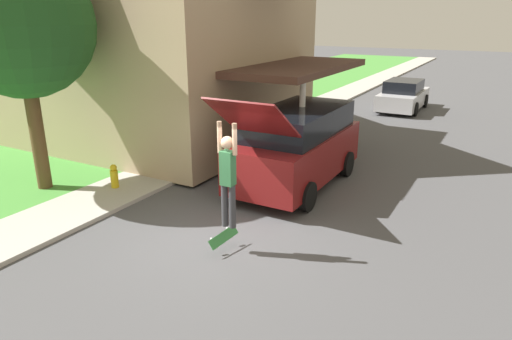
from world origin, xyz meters
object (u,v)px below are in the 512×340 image
at_px(suv_parked, 297,145).
at_px(skateboard, 223,237).
at_px(car_down_street, 403,96).
at_px(skateboarder, 228,174).
at_px(fire_hydrant, 114,176).
at_px(lawn_tree_near, 20,26).

distance_m(suv_parked, skateboard, 4.15).
height_order(car_down_street, skateboard, car_down_street).
distance_m(skateboarder, skateboard, 1.34).
xyz_separation_m(skateboarder, fire_hydrant, (-4.41, 1.31, -1.21)).
distance_m(suv_parked, fire_hydrant, 4.89).
xyz_separation_m(skateboard, fire_hydrant, (-4.27, 1.31, 0.12)).
distance_m(suv_parked, car_down_street, 12.11).
relative_size(car_down_street, fire_hydrant, 6.57).
bearing_deg(car_down_street, lawn_tree_near, -110.32).
distance_m(lawn_tree_near, skateboarder, 6.61).
xyz_separation_m(suv_parked, car_down_street, (0.17, 12.10, -0.43)).
height_order(suv_parked, fire_hydrant, suv_parked).
bearing_deg(lawn_tree_near, suv_parked, 32.59).
xyz_separation_m(lawn_tree_near, skateboarder, (6.08, -0.45, -2.55)).
relative_size(skateboard, fire_hydrant, 1.21).
xyz_separation_m(suv_parked, fire_hydrant, (-3.98, -2.75, -0.71)).
relative_size(lawn_tree_near, car_down_street, 1.41).
bearing_deg(car_down_street, fire_hydrant, -105.62).
bearing_deg(skateboard, fire_hydrant, 162.98).
xyz_separation_m(car_down_street, skateboarder, (0.26, -16.16, 0.93)).
height_order(skateboard, fire_hydrant, fire_hydrant).
bearing_deg(suv_parked, car_down_street, 89.20).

